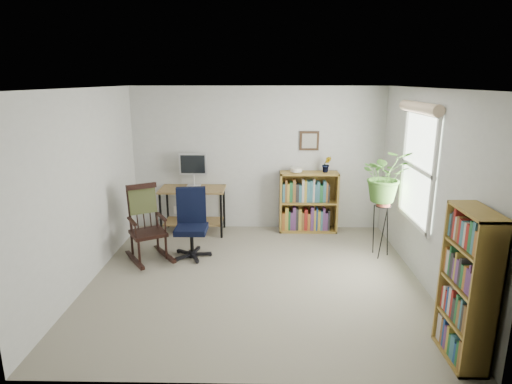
{
  "coord_description": "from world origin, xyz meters",
  "views": [
    {
      "loc": [
        0.11,
        -5.08,
        2.49
      ],
      "look_at": [
        0.0,
        0.4,
        1.05
      ],
      "focal_mm": 30.0,
      "sensor_mm": 36.0,
      "label": 1
    }
  ],
  "objects_px": {
    "desk": "(193,211)",
    "low_bookshelf": "(308,202)",
    "office_chair": "(191,224)",
    "tall_bookshelf": "(468,287)",
    "rocking_chair": "(147,223)"
  },
  "relations": [
    {
      "from": "desk",
      "to": "low_bookshelf",
      "type": "bearing_deg",
      "value": 3.57
    },
    {
      "from": "office_chair",
      "to": "low_bookshelf",
      "type": "height_order",
      "value": "low_bookshelf"
    },
    {
      "from": "low_bookshelf",
      "to": "tall_bookshelf",
      "type": "bearing_deg",
      "value": -72.65
    },
    {
      "from": "rocking_chair",
      "to": "tall_bookshelf",
      "type": "xyz_separation_m",
      "value": [
        3.45,
        -2.17,
        0.17
      ]
    },
    {
      "from": "office_chair",
      "to": "tall_bookshelf",
      "type": "xyz_separation_m",
      "value": [
        2.85,
        -2.27,
        0.21
      ]
    },
    {
      "from": "desk",
      "to": "tall_bookshelf",
      "type": "height_order",
      "value": "tall_bookshelf"
    },
    {
      "from": "office_chair",
      "to": "tall_bookshelf",
      "type": "distance_m",
      "value": 3.65
    },
    {
      "from": "rocking_chair",
      "to": "low_bookshelf",
      "type": "bearing_deg",
      "value": -2.89
    },
    {
      "from": "desk",
      "to": "tall_bookshelf",
      "type": "bearing_deg",
      "value": -47.82
    },
    {
      "from": "office_chair",
      "to": "rocking_chair",
      "type": "distance_m",
      "value": 0.61
    },
    {
      "from": "rocking_chair",
      "to": "tall_bookshelf",
      "type": "relative_size",
      "value": 0.77
    },
    {
      "from": "rocking_chair",
      "to": "low_bookshelf",
      "type": "height_order",
      "value": "rocking_chair"
    },
    {
      "from": "desk",
      "to": "rocking_chair",
      "type": "height_order",
      "value": "rocking_chair"
    },
    {
      "from": "desk",
      "to": "low_bookshelf",
      "type": "xyz_separation_m",
      "value": [
        1.92,
        0.12,
        0.13
      ]
    },
    {
      "from": "low_bookshelf",
      "to": "office_chair",
      "type": "bearing_deg",
      "value": -147.06
    }
  ]
}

